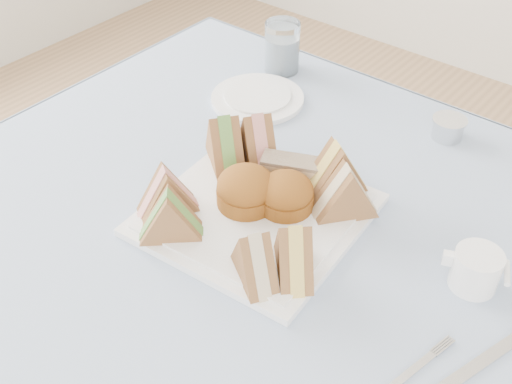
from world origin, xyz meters
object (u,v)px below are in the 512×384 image
Objects in this scene: water_glass at (282,47)px; serving_plate at (256,215)px; table at (239,376)px; creamer_jug at (476,270)px.

serving_plate is at bearing -57.67° from water_glass.
table is 8.83× the size of water_glass.
table is 14.08× the size of creamer_jug.
table is 0.53m from creamer_jug.
creamer_jug is (0.55, -0.30, -0.02)m from water_glass.
water_glass reaches higher than table.
water_glass is (-0.24, 0.38, 0.04)m from serving_plate.
table is at bearing 176.87° from creamer_jug.
creamer_jug is (0.31, 0.08, 0.02)m from serving_plate.
creamer_jug reaches higher than serving_plate.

